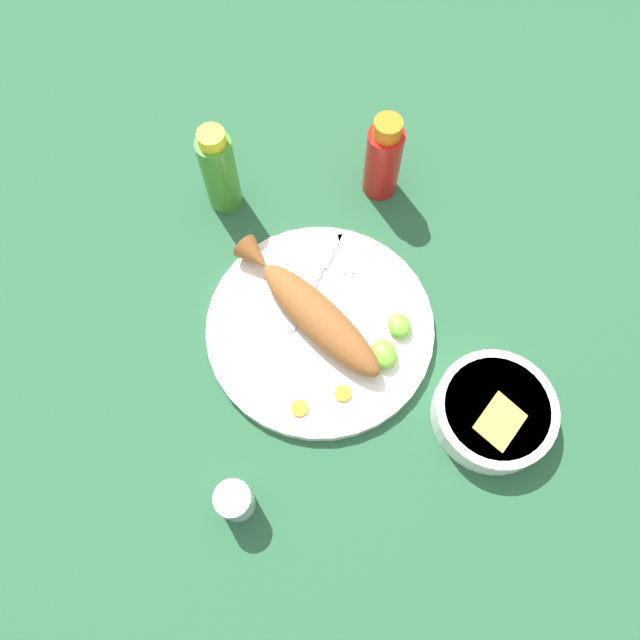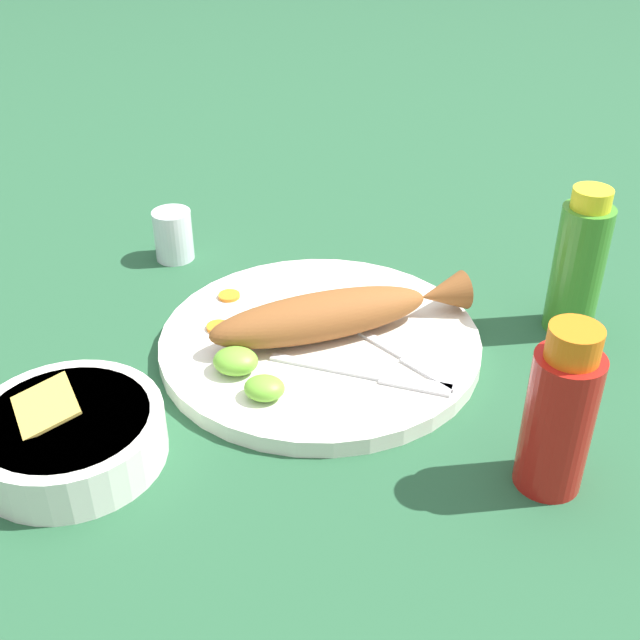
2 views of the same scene
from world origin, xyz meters
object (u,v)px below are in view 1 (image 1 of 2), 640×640
at_px(hot_sauce_bottle_red, 383,159).
at_px(main_plate, 320,328).
at_px(fork_near, 319,272).
at_px(fork_far, 350,279).
at_px(salt_cup, 235,501).
at_px(guacamole_bowl, 494,411).
at_px(hot_sauce_bottle_green, 219,171).
at_px(fried_fish, 312,311).

bearing_deg(hot_sauce_bottle_red, main_plate, -38.06).
xyz_separation_m(fork_near, fork_far, (0.02, 0.04, 0.00)).
distance_m(fork_near, salt_cup, 0.36).
relative_size(fork_near, fork_far, 0.82).
bearing_deg(main_plate, fork_near, 163.91).
height_order(salt_cup, guacamole_bowl, salt_cup).
bearing_deg(fork_far, hot_sauce_bottle_green, 45.74).
relative_size(fork_far, hot_sauce_bottle_green, 1.11).
distance_m(main_plate, guacamole_bowl, 0.28).
distance_m(main_plate, fork_near, 0.09).
bearing_deg(fork_near, hot_sauce_bottle_green, 69.53).
bearing_deg(hot_sauce_bottle_red, fork_near, -47.54).
bearing_deg(fork_near, main_plate, -156.09).
height_order(hot_sauce_bottle_red, guacamole_bowl, hot_sauce_bottle_red).
xyz_separation_m(fork_near, guacamole_bowl, (0.28, 0.17, 0.01)).
relative_size(fork_near, hot_sauce_bottle_green, 0.90).
xyz_separation_m(hot_sauce_bottle_green, guacamole_bowl, (0.47, 0.27, -0.05)).
bearing_deg(salt_cup, fork_near, 145.09).
height_order(main_plate, salt_cup, salt_cup).
distance_m(fried_fish, salt_cup, 0.29).
distance_m(hot_sauce_bottle_red, guacamole_bowl, 0.42).
relative_size(fried_fish, fork_near, 1.86).
relative_size(main_plate, hot_sauce_bottle_green, 2.05).
xyz_separation_m(main_plate, fried_fish, (-0.02, -0.01, 0.03)).
xyz_separation_m(main_plate, salt_cup, (0.21, -0.18, 0.02)).
bearing_deg(fried_fish, fork_far, 94.04).
xyz_separation_m(main_plate, hot_sauce_bottle_green, (-0.27, -0.08, 0.07)).
bearing_deg(fork_far, salt_cup, 148.33).
height_order(main_plate, hot_sauce_bottle_red, hot_sauce_bottle_red).
bearing_deg(fried_fish, guacamole_bowl, 16.61).
relative_size(salt_cup, guacamole_bowl, 0.38).
xyz_separation_m(fork_near, hot_sauce_bottle_green, (-0.18, -0.10, 0.06)).
xyz_separation_m(main_plate, fork_near, (-0.08, 0.02, 0.01)).
bearing_deg(salt_cup, hot_sauce_bottle_green, 168.03).
xyz_separation_m(fried_fish, hot_sauce_bottle_red, (-0.20, 0.18, 0.03)).
xyz_separation_m(hot_sauce_bottle_red, salt_cup, (0.43, -0.35, -0.05)).
xyz_separation_m(fried_fish, hot_sauce_bottle_green, (-0.25, -0.07, 0.04)).
relative_size(hot_sauce_bottle_green, guacamole_bowl, 0.98).
relative_size(fork_near, hot_sauce_bottle_red, 0.95).
bearing_deg(fried_fish, salt_cup, -63.90).
distance_m(fried_fish, fork_near, 0.08).
bearing_deg(hot_sauce_bottle_green, main_plate, 16.59).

